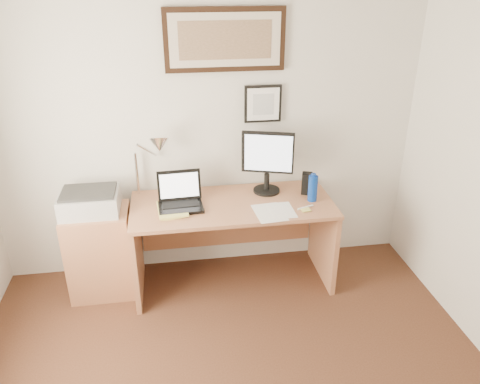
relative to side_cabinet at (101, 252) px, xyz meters
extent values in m
cube|color=silver|center=(0.92, 0.32, 0.89)|extent=(3.50, 0.02, 2.50)
cube|color=#9C6141|center=(0.00, 0.00, 0.00)|extent=(0.50, 0.40, 0.73)
cylinder|color=#0B3294|center=(1.71, -0.10, 0.49)|extent=(0.07, 0.07, 0.21)
cylinder|color=#0B3294|center=(1.71, -0.10, 0.61)|extent=(0.04, 0.04, 0.02)
cube|color=black|center=(1.70, 0.03, 0.48)|extent=(0.10, 0.09, 0.18)
cube|color=white|center=(1.33, -0.25, 0.39)|extent=(0.24, 0.33, 0.00)
cube|color=white|center=(1.43, -0.23, 0.39)|extent=(0.20, 0.27, 0.00)
cube|color=#DAD867|center=(1.61, -0.25, 0.39)|extent=(0.08, 0.08, 0.01)
cylinder|color=white|center=(1.62, -0.22, 0.39)|extent=(0.14, 0.06, 0.02)
imported|color=#DBD867|center=(0.49, -0.12, 0.40)|extent=(0.25, 0.32, 0.02)
cube|color=#9C6141|center=(1.07, -0.05, 0.37)|extent=(1.60, 0.70, 0.03)
cube|color=#9C6141|center=(0.29, -0.05, -0.01)|extent=(0.04, 0.65, 0.72)
cube|color=#9C6141|center=(1.85, -0.05, -0.01)|extent=(0.04, 0.65, 0.72)
cube|color=#9C6141|center=(1.07, 0.28, 0.09)|extent=(1.50, 0.03, 0.55)
cube|color=black|center=(0.66, -0.08, 0.40)|extent=(0.35, 0.26, 0.02)
cube|color=black|center=(0.66, -0.05, 0.41)|extent=(0.29, 0.14, 0.00)
cube|color=black|center=(0.66, 0.05, 0.52)|extent=(0.34, 0.09, 0.23)
cube|color=white|center=(0.66, 0.05, 0.53)|extent=(0.30, 0.07, 0.18)
cylinder|color=black|center=(1.38, 0.12, 0.40)|extent=(0.22, 0.22, 0.02)
cylinder|color=black|center=(1.38, 0.12, 0.48)|extent=(0.04, 0.04, 0.14)
cube|color=black|center=(1.38, 0.11, 0.74)|extent=(0.41, 0.16, 0.34)
cube|color=silver|center=(1.38, 0.09, 0.74)|extent=(0.36, 0.12, 0.30)
cube|color=#ABABAE|center=(-0.03, 0.01, 0.44)|extent=(0.44, 0.34, 0.16)
cube|color=#2C2C2C|center=(-0.03, 0.01, 0.54)|extent=(0.40, 0.30, 0.02)
cylinder|color=silver|center=(0.33, 0.24, 0.56)|extent=(0.02, 0.02, 0.36)
cylinder|color=silver|center=(0.43, 0.18, 0.78)|extent=(0.15, 0.23, 0.19)
cone|color=silver|center=(0.53, 0.12, 0.84)|extent=(0.16, 0.18, 0.15)
cube|color=black|center=(1.07, 0.30, 1.58)|extent=(0.92, 0.03, 0.47)
cube|color=beige|center=(1.07, 0.28, 1.58)|extent=(0.84, 0.01, 0.39)
cube|color=brown|center=(1.07, 0.27, 1.58)|extent=(0.70, 0.00, 0.28)
cube|color=black|center=(1.37, 0.30, 1.08)|extent=(0.30, 0.02, 0.30)
cube|color=white|center=(1.37, 0.28, 1.08)|extent=(0.26, 0.00, 0.26)
cube|color=#B0B4BA|center=(1.37, 0.28, 1.08)|extent=(0.17, 0.00, 0.17)
camera|label=1|loc=(0.62, -3.33, 2.06)|focal=35.00mm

